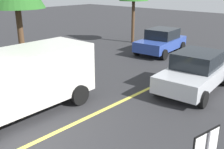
% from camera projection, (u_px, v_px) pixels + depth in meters
% --- Properties ---
extents(lane_marking_centre, '(28.00, 0.16, 0.01)m').
position_uv_depth(lane_marking_centre, '(87.00, 118.00, 8.88)').
color(lane_marking_centre, '#E0D14C').
extents(white_van, '(5.26, 2.39, 2.20)m').
position_uv_depth(white_van, '(19.00, 79.00, 8.83)').
color(white_van, silver).
rests_on(white_van, ground_plane).
extents(car_blue_approaching, '(4.13, 2.41, 1.57)m').
position_uv_depth(car_blue_approaching, '(161.00, 41.00, 17.03)').
color(car_blue_approaching, '#2D479E').
rests_on(car_blue_approaching, ground_plane).
extents(car_silver_mid_road, '(4.31, 2.36, 1.63)m').
position_uv_depth(car_silver_mid_road, '(195.00, 71.00, 11.02)').
color(car_silver_mid_road, '#B7BABF').
rests_on(car_silver_mid_road, ground_plane).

